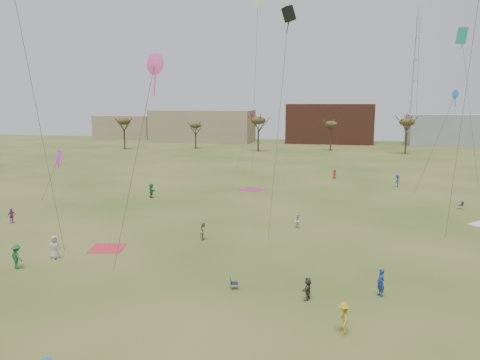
% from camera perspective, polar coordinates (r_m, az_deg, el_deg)
% --- Properties ---
extents(ground, '(260.00, 260.00, 0.00)m').
position_cam_1_polar(ground, '(30.92, -4.94, -13.77)').
color(ground, '#374D18').
rests_on(ground, ground).
extents(flyer_near_left, '(1.04, 1.08, 1.87)m').
position_cam_1_polar(flyer_near_left, '(39.52, -22.08, -7.77)').
color(flyer_near_left, '#B8B8B8').
rests_on(flyer_near_left, ground).
extents(flyer_near_center, '(1.37, 1.10, 1.85)m').
position_cam_1_polar(flyer_near_center, '(38.41, -26.02, -8.56)').
color(flyer_near_center, '#216333').
rests_on(flyer_near_center, ground).
extents(flyer_near_right, '(0.68, 0.78, 1.81)m').
position_cam_1_polar(flyer_near_right, '(31.28, 17.11, -12.11)').
color(flyer_near_right, navy).
rests_on(flyer_near_right, ground).
extents(spectator_fore_b, '(0.66, 0.82, 1.63)m').
position_cam_1_polar(spectator_fore_b, '(41.76, -4.55, -6.34)').
color(spectator_fore_b, tan).
rests_on(spectator_fore_b, ground).
extents(spectator_fore_c, '(0.68, 1.39, 1.44)m').
position_cam_1_polar(spectator_fore_c, '(29.85, 8.42, -13.23)').
color(spectator_fore_c, '#4E3D38').
rests_on(spectator_fore_c, ground).
extents(flyer_mid_b, '(0.77, 1.19, 1.74)m').
position_cam_1_polar(flyer_mid_b, '(26.19, 12.74, -16.39)').
color(flyer_mid_b, gold).
rests_on(flyer_mid_b, ground).
extents(spectator_mid_d, '(0.59, 0.97, 1.55)m').
position_cam_1_polar(spectator_mid_d, '(52.86, -26.54, -4.00)').
color(spectator_mid_d, '#953E94').
rests_on(spectator_mid_d, ground).
extents(spectator_mid_e, '(0.90, 0.88, 1.45)m').
position_cam_1_polar(spectator_mid_e, '(45.80, 7.18, -5.08)').
color(spectator_mid_e, silver).
rests_on(spectator_mid_e, ground).
extents(flyer_far_a, '(1.62, 1.61, 1.87)m').
position_cam_1_polar(flyer_far_a, '(60.97, -10.96, -1.31)').
color(flyer_far_a, '#2A7F4B').
rests_on(flyer_far_a, ground).
extents(flyer_far_b, '(0.82, 0.89, 1.53)m').
position_cam_1_polar(flyer_far_b, '(76.63, 11.66, 0.73)').
color(flyer_far_b, red).
rests_on(flyer_far_b, ground).
extents(flyer_far_c, '(0.70, 1.21, 1.86)m').
position_cam_1_polar(flyer_far_c, '(71.41, 18.96, -0.09)').
color(flyer_far_c, navy).
rests_on(flyer_far_c, ground).
extents(blanket_red, '(3.28, 3.28, 0.03)m').
position_cam_1_polar(blanket_red, '(41.08, -16.15, -8.16)').
color(blanket_red, red).
rests_on(blanket_red, ground).
extents(blanket_plum, '(4.04, 4.04, 0.03)m').
position_cam_1_polar(blanket_plum, '(65.73, 1.54, -1.19)').
color(blanket_plum, '#9B2F5F').
rests_on(blanket_plum, ground).
extents(camp_chair_center, '(0.68, 0.65, 0.87)m').
position_cam_1_polar(camp_chair_center, '(31.24, -0.76, -12.97)').
color(camp_chair_center, '#141738').
rests_on(camp_chair_center, ground).
extents(camp_chair_right, '(0.63, 0.59, 0.87)m').
position_cam_1_polar(camp_chair_right, '(59.59, 25.72, -3.01)').
color(camp_chair_right, '#15233A').
rests_on(camp_chair_right, ground).
extents(kites_aloft, '(52.01, 54.72, 27.75)m').
position_cam_1_polar(kites_aloft, '(53.03, 2.81, 17.87)').
color(kites_aloft, '#50C923').
rests_on(kites_aloft, ground).
extents(tree_line, '(117.44, 49.32, 8.91)m').
position_cam_1_polar(tree_line, '(106.93, 6.31, 6.72)').
color(tree_line, '#3A2B1E').
rests_on(tree_line, ground).
extents(building_tan, '(32.00, 14.00, 10.00)m').
position_cam_1_polar(building_tan, '(148.79, -4.65, 6.71)').
color(building_tan, '#937F60').
rests_on(building_tan, ground).
extents(building_brick, '(26.00, 16.00, 12.00)m').
position_cam_1_polar(building_brick, '(147.25, 11.10, 6.93)').
color(building_brick, brown).
rests_on(building_brick, ground).
extents(building_grey, '(24.00, 12.00, 9.00)m').
position_cam_1_polar(building_grey, '(148.63, 24.74, 5.68)').
color(building_grey, gray).
rests_on(building_grey, ground).
extents(building_tan_west, '(20.00, 12.00, 8.00)m').
position_cam_1_polar(building_tan_west, '(166.46, -13.91, 6.42)').
color(building_tan_west, '#937F60').
rests_on(building_tan_west, ground).
extents(radio_tower, '(1.51, 1.72, 41.00)m').
position_cam_1_polar(radio_tower, '(153.73, 20.86, 11.52)').
color(radio_tower, '#9EA3A8').
rests_on(radio_tower, ground).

